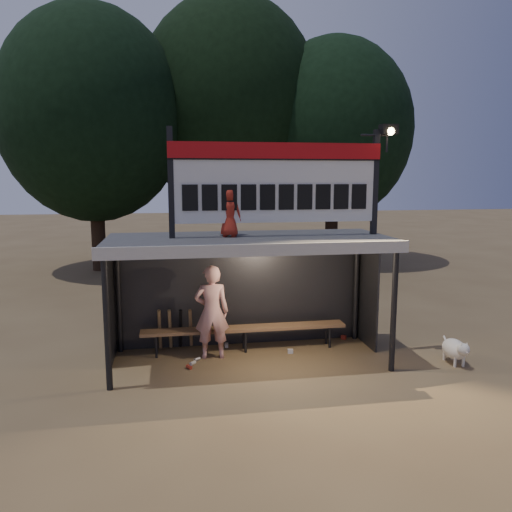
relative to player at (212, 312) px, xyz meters
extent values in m
plane|color=brown|center=(0.66, -0.27, -0.89)|extent=(80.00, 80.00, 0.00)
imported|color=silver|center=(0.00, 0.00, 0.00)|extent=(0.66, 0.45, 1.77)
imported|color=gray|center=(0.29, 0.02, 1.89)|extent=(0.56, 0.54, 0.91)
imported|color=maroon|center=(0.32, -0.26, 1.86)|extent=(0.49, 0.41, 0.85)
cube|color=#39393C|center=(0.66, -0.27, 1.37)|extent=(5.00, 2.00, 0.12)
cube|color=beige|center=(0.66, -1.29, 1.33)|extent=(5.10, 0.06, 0.20)
cylinder|color=black|center=(-1.74, -1.17, 0.21)|extent=(0.10, 0.10, 2.20)
cylinder|color=black|center=(3.06, -1.17, 0.21)|extent=(0.10, 0.10, 2.20)
cylinder|color=black|center=(-1.74, 0.63, 0.21)|extent=(0.10, 0.10, 2.20)
cylinder|color=black|center=(3.06, 0.63, 0.21)|extent=(0.10, 0.10, 2.20)
cube|color=black|center=(0.66, 0.73, 0.21)|extent=(5.00, 0.04, 2.20)
cube|color=black|center=(-1.84, 0.23, 0.21)|extent=(0.04, 1.00, 2.20)
cube|color=black|center=(3.16, 0.23, 0.21)|extent=(0.04, 1.00, 2.20)
cylinder|color=black|center=(0.66, 0.73, 1.26)|extent=(5.00, 0.06, 0.06)
cube|color=black|center=(-0.69, -0.27, 2.38)|extent=(0.10, 0.10, 1.90)
cube|color=black|center=(3.01, -0.27, 2.38)|extent=(0.10, 0.10, 1.90)
cube|color=silver|center=(1.16, -0.27, 2.38)|extent=(3.80, 0.08, 1.40)
cube|color=#AA0C0F|center=(1.16, -0.32, 2.94)|extent=(3.80, 0.04, 0.28)
cube|color=black|center=(1.16, -0.33, 2.79)|extent=(3.80, 0.02, 0.03)
cube|color=black|center=(-0.37, -0.32, 2.13)|extent=(0.27, 0.03, 0.45)
cube|color=black|center=(-0.03, -0.32, 2.13)|extent=(0.27, 0.03, 0.45)
cube|color=black|center=(0.31, -0.32, 2.13)|extent=(0.27, 0.03, 0.45)
cube|color=black|center=(0.65, -0.32, 2.13)|extent=(0.27, 0.03, 0.45)
cube|color=black|center=(0.99, -0.32, 2.13)|extent=(0.27, 0.03, 0.45)
cube|color=black|center=(1.33, -0.32, 2.13)|extent=(0.27, 0.03, 0.45)
cube|color=black|center=(1.67, -0.32, 2.13)|extent=(0.27, 0.03, 0.45)
cube|color=black|center=(2.01, -0.32, 2.13)|extent=(0.27, 0.03, 0.45)
cube|color=black|center=(2.35, -0.32, 2.13)|extent=(0.27, 0.03, 0.45)
cube|color=black|center=(2.69, -0.32, 2.13)|extent=(0.27, 0.03, 0.45)
cylinder|color=black|center=(2.96, -0.27, 3.23)|extent=(0.50, 0.04, 0.04)
cylinder|color=black|center=(3.21, -0.27, 3.08)|extent=(0.04, 0.04, 0.30)
cube|color=black|center=(3.21, -0.32, 3.33)|extent=(0.30, 0.22, 0.18)
sphere|color=#FFD88C|center=(3.21, -0.41, 3.29)|extent=(0.14, 0.14, 0.14)
cube|color=brown|center=(0.66, 0.28, -0.44)|extent=(4.00, 0.35, 0.06)
cylinder|color=black|center=(-1.04, 0.16, -0.66)|extent=(0.05, 0.05, 0.45)
cylinder|color=black|center=(-1.04, 0.40, -0.66)|extent=(0.05, 0.05, 0.45)
cylinder|color=black|center=(0.66, 0.16, -0.66)|extent=(0.05, 0.05, 0.45)
cylinder|color=black|center=(0.66, 0.40, -0.66)|extent=(0.05, 0.05, 0.45)
cylinder|color=black|center=(2.36, 0.16, -0.66)|extent=(0.05, 0.05, 0.45)
cylinder|color=black|center=(2.36, 0.40, -0.66)|extent=(0.05, 0.05, 0.45)
cylinder|color=#302015|center=(-3.34, 9.73, 0.98)|extent=(0.50, 0.50, 3.74)
ellipsoid|color=black|center=(-3.34, 9.73, 4.64)|extent=(6.46, 6.46, 7.48)
cylinder|color=black|center=(1.66, 11.23, 1.20)|extent=(0.50, 0.50, 4.18)
ellipsoid|color=black|center=(1.66, 11.23, 5.29)|extent=(7.22, 7.22, 8.36)
cylinder|color=black|center=(5.66, 10.23, 0.87)|extent=(0.50, 0.50, 3.52)
ellipsoid|color=black|center=(5.66, 10.23, 4.31)|extent=(6.08, 6.08, 7.04)
ellipsoid|color=white|center=(4.33, -1.03, -0.62)|extent=(0.36, 0.58, 0.36)
sphere|color=white|center=(4.33, -1.31, -0.53)|extent=(0.22, 0.22, 0.22)
cone|color=beige|center=(4.33, -1.41, -0.55)|extent=(0.10, 0.10, 0.10)
cone|color=beige|center=(4.28, -1.33, -0.43)|extent=(0.06, 0.06, 0.07)
cone|color=beige|center=(4.38, -1.33, -0.43)|extent=(0.06, 0.06, 0.07)
cylinder|color=beige|center=(4.25, -1.21, -0.80)|extent=(0.05, 0.05, 0.18)
cylinder|color=silver|center=(4.41, -1.21, -0.80)|extent=(0.05, 0.05, 0.18)
cylinder|color=beige|center=(4.25, -0.85, -0.80)|extent=(0.05, 0.05, 0.18)
cylinder|color=white|center=(4.41, -0.85, -0.80)|extent=(0.05, 0.05, 0.18)
cylinder|color=beige|center=(4.33, -0.73, -0.55)|extent=(0.04, 0.16, 0.14)
cylinder|color=olive|center=(-0.98, 0.55, -0.46)|extent=(0.07, 0.27, 0.84)
cylinder|color=#9E7A4A|center=(-0.78, 0.55, -0.46)|extent=(0.08, 0.30, 0.83)
cylinder|color=black|center=(-0.58, 0.55, -0.46)|extent=(0.09, 0.33, 0.83)
cylinder|color=#9C7549|center=(-0.38, 0.55, -0.46)|extent=(0.09, 0.35, 0.82)
cube|color=#AB2C1D|center=(2.81, 0.61, -0.85)|extent=(0.12, 0.12, 0.08)
cylinder|color=#BBBAC0|center=(-0.29, -0.14, -0.85)|extent=(0.14, 0.13, 0.07)
cube|color=beige|center=(0.33, 0.53, -0.85)|extent=(0.08, 0.11, 0.08)
cylinder|color=#AD301D|center=(-0.45, -0.50, -0.85)|extent=(0.12, 0.14, 0.07)
cube|color=#B1B1B6|center=(1.51, -0.03, -0.85)|extent=(0.10, 0.08, 0.08)
cylinder|color=beige|center=(-0.38, -0.32, -0.85)|extent=(0.13, 0.13, 0.07)
camera|label=1|loc=(-0.69, -9.02, 2.48)|focal=35.00mm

